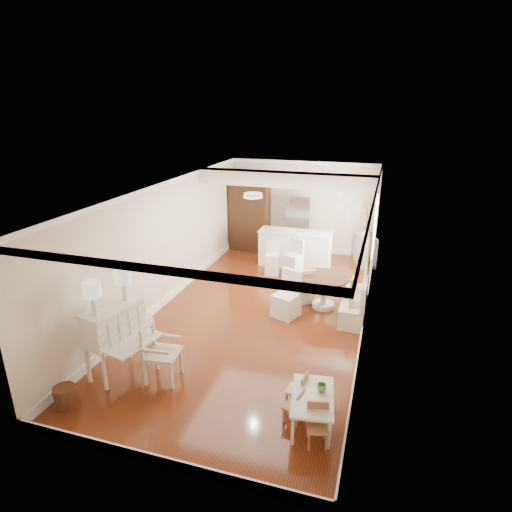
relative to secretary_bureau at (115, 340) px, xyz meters
The scene contains 20 objects.
room 3.88m from the secretary_bureau, 61.41° to the left, with size 9.00×9.04×2.82m.
secretary_bureau is the anchor object (origin of this frame).
gustavian_armchair 0.85m from the secretary_bureau, ahead, with size 0.58×0.58×1.01m, color silver.
wicker_basket 1.13m from the secretary_bureau, 105.03° to the right, with size 0.33×0.33×0.33m, color #57311B.
kids_table 3.46m from the secretary_bureau, ahead, with size 0.59×0.98×0.49m, color white.
kids_chair_a 3.18m from the secretary_bureau, ahead, with size 0.25×0.25×0.52m, color #B77B53.
kids_chair_b 3.14m from the secretary_bureau, ahead, with size 0.29×0.29×0.60m, color #AE7D4F.
kids_chair_c 3.64m from the secretary_bureau, 10.17° to the right, with size 0.30×0.30×0.62m, color #B47B52.
banquette 5.00m from the secretary_bureau, 42.37° to the left, with size 0.52×1.60×0.98m, color silver.
dining_table 4.67m from the secretary_bureau, 50.00° to the left, with size 1.11×1.11×0.76m, color #492D17.
slip_chair_near 3.69m from the secretary_bureau, 51.85° to the left, with size 0.49×0.51×1.02m, color white.
slip_chair_far 4.52m from the secretary_bureau, 56.18° to the left, with size 0.40×0.42×0.85m, color silver.
breakfast_counter 6.23m from the secretary_bureau, 73.21° to the left, with size 2.05×0.65×1.03m, color white.
bar_stool_left 5.33m from the secretary_bureau, 75.22° to the left, with size 0.37×0.37×0.93m, color white.
bar_stool_right 5.50m from the secretary_bureau, 69.48° to the left, with size 0.41×0.41×1.03m, color white.
pantry_cabinet 7.07m from the secretary_bureau, 89.19° to the left, with size 1.20×0.60×2.30m, color #381E11.
fridge 7.30m from the secretary_bureau, 74.09° to the left, with size 0.75×0.65×1.80m, color silver.
sideboard 7.66m from the secretary_bureau, 61.12° to the left, with size 0.40×0.91×0.87m, color beige.
pencil_cup 3.53m from the secretary_bureau, ahead, with size 0.14×0.14×0.11m, color #63AA6B.
branch_vase 7.63m from the secretary_bureau, 61.30° to the left, with size 0.17×0.17×0.18m, color white.
Camera 1 is at (2.45, -8.19, 4.41)m, focal length 30.00 mm.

